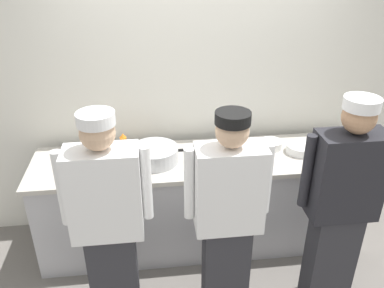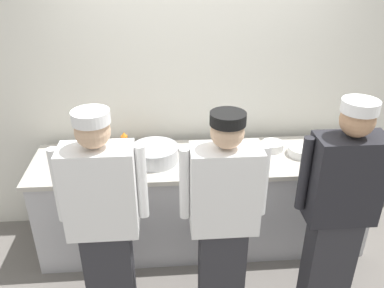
{
  "view_description": "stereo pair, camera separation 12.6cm",
  "coord_description": "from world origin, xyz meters",
  "px_view_note": "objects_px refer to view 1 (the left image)",
  "views": [
    {
      "loc": [
        -0.46,
        -2.57,
        2.58
      ],
      "look_at": [
        -0.11,
        0.34,
        1.06
      ],
      "focal_mm": 37.36,
      "sensor_mm": 36.0,
      "label": 1
    },
    {
      "loc": [
        -0.33,
        -2.58,
        2.58
      ],
      "look_at": [
        -0.11,
        0.34,
        1.06
      ],
      "focal_mm": 37.36,
      "sensor_mm": 36.0,
      "label": 2
    }
  ],
  "objects_px": {
    "plate_stack_rear": "(301,149)",
    "ramekin_yellow_sauce": "(94,168)",
    "plate_stack_front": "(271,144)",
    "ramekin_green_sauce": "(82,153)",
    "sheet_tray": "(238,152)",
    "chefs_knife": "(188,150)",
    "chef_far_right": "(341,203)",
    "ramekin_orange_sauce": "(213,164)",
    "chef_near_left": "(108,221)",
    "squeeze_bottle_primary": "(124,144)",
    "chef_center": "(228,215)",
    "mixing_bowl_steel": "(155,155)",
    "deli_cup": "(71,163)"
  },
  "relations": [
    {
      "from": "plate_stack_rear",
      "to": "ramekin_yellow_sauce",
      "type": "xyz_separation_m",
      "value": [
        -1.76,
        -0.1,
        -0.02
      ]
    },
    {
      "from": "plate_stack_front",
      "to": "ramekin_green_sauce",
      "type": "relative_size",
      "value": 2.11
    },
    {
      "from": "sheet_tray",
      "to": "chefs_knife",
      "type": "height_order",
      "value": "sheet_tray"
    },
    {
      "from": "plate_stack_front",
      "to": "ramekin_green_sauce",
      "type": "height_order",
      "value": "plate_stack_front"
    },
    {
      "from": "chef_far_right",
      "to": "ramekin_orange_sauce",
      "type": "height_order",
      "value": "chef_far_right"
    },
    {
      "from": "ramekin_orange_sauce",
      "to": "chef_near_left",
      "type": "bearing_deg",
      "value": -143.39
    },
    {
      "from": "plate_stack_rear",
      "to": "sheet_tray",
      "type": "height_order",
      "value": "plate_stack_rear"
    },
    {
      "from": "squeeze_bottle_primary",
      "to": "chef_center",
      "type": "bearing_deg",
      "value": -51.53
    },
    {
      "from": "chef_far_right",
      "to": "chefs_knife",
      "type": "relative_size",
      "value": 6.19
    },
    {
      "from": "chef_near_left",
      "to": "ramekin_green_sauce",
      "type": "bearing_deg",
      "value": 106.6
    },
    {
      "from": "plate_stack_rear",
      "to": "sheet_tray",
      "type": "xyz_separation_m",
      "value": [
        -0.54,
        0.05,
        -0.02
      ]
    },
    {
      "from": "ramekin_yellow_sauce",
      "to": "ramekin_orange_sauce",
      "type": "relative_size",
      "value": 0.91
    },
    {
      "from": "chef_far_right",
      "to": "mixing_bowl_steel",
      "type": "height_order",
      "value": "chef_far_right"
    },
    {
      "from": "plate_stack_rear",
      "to": "ramekin_orange_sauce",
      "type": "distance_m",
      "value": 0.81
    },
    {
      "from": "sheet_tray",
      "to": "ramekin_yellow_sauce",
      "type": "distance_m",
      "value": 1.23
    },
    {
      "from": "mixing_bowl_steel",
      "to": "ramekin_green_sauce",
      "type": "height_order",
      "value": "mixing_bowl_steel"
    },
    {
      "from": "chef_near_left",
      "to": "ramekin_orange_sauce",
      "type": "xyz_separation_m",
      "value": [
        0.81,
        0.6,
        0.03
      ]
    },
    {
      "from": "plate_stack_front",
      "to": "mixing_bowl_steel",
      "type": "xyz_separation_m",
      "value": [
        -1.03,
        -0.12,
        0.03
      ]
    },
    {
      "from": "sheet_tray",
      "to": "chefs_knife",
      "type": "relative_size",
      "value": 1.46
    },
    {
      "from": "chefs_knife",
      "to": "deli_cup",
      "type": "bearing_deg",
      "value": -169.41
    },
    {
      "from": "mixing_bowl_steel",
      "to": "chefs_knife",
      "type": "bearing_deg",
      "value": 28.39
    },
    {
      "from": "chef_center",
      "to": "ramekin_yellow_sauce",
      "type": "height_order",
      "value": "chef_center"
    },
    {
      "from": "ramekin_yellow_sauce",
      "to": "sheet_tray",
      "type": "bearing_deg",
      "value": 6.86
    },
    {
      "from": "chef_center",
      "to": "ramekin_yellow_sauce",
      "type": "relative_size",
      "value": 17.62
    },
    {
      "from": "chef_near_left",
      "to": "chefs_knife",
      "type": "height_order",
      "value": "chef_near_left"
    },
    {
      "from": "plate_stack_front",
      "to": "plate_stack_rear",
      "type": "xyz_separation_m",
      "value": [
        0.23,
        -0.11,
        0.0
      ]
    },
    {
      "from": "chef_near_left",
      "to": "plate_stack_rear",
      "type": "height_order",
      "value": "chef_near_left"
    },
    {
      "from": "deli_cup",
      "to": "chef_center",
      "type": "bearing_deg",
      "value": -32.44
    },
    {
      "from": "mixing_bowl_steel",
      "to": "sheet_tray",
      "type": "bearing_deg",
      "value": 4.61
    },
    {
      "from": "deli_cup",
      "to": "plate_stack_front",
      "type": "bearing_deg",
      "value": 4.74
    },
    {
      "from": "chef_far_right",
      "to": "squeeze_bottle_primary",
      "type": "height_order",
      "value": "chef_far_right"
    },
    {
      "from": "chef_far_right",
      "to": "deli_cup",
      "type": "height_order",
      "value": "chef_far_right"
    },
    {
      "from": "chef_center",
      "to": "deli_cup",
      "type": "distance_m",
      "value": 1.36
    },
    {
      "from": "deli_cup",
      "to": "ramekin_orange_sauce",
      "type": "bearing_deg",
      "value": -5.93
    },
    {
      "from": "mixing_bowl_steel",
      "to": "ramekin_orange_sauce",
      "type": "relative_size",
      "value": 3.84
    },
    {
      "from": "plate_stack_front",
      "to": "ramekin_green_sauce",
      "type": "xyz_separation_m",
      "value": [
        -1.65,
        0.07,
        -0.02
      ]
    },
    {
      "from": "chefs_knife",
      "to": "chef_far_right",
      "type": "bearing_deg",
      "value": -42.41
    },
    {
      "from": "ramekin_green_sauce",
      "to": "ramekin_orange_sauce",
      "type": "height_order",
      "value": "ramekin_orange_sauce"
    },
    {
      "from": "ramekin_green_sauce",
      "to": "chefs_knife",
      "type": "height_order",
      "value": "ramekin_green_sauce"
    },
    {
      "from": "ramekin_orange_sauce",
      "to": "chefs_knife",
      "type": "xyz_separation_m",
      "value": [
        -0.18,
        0.3,
        -0.02
      ]
    },
    {
      "from": "chef_center",
      "to": "chefs_knife",
      "type": "bearing_deg",
      "value": 101.08
    },
    {
      "from": "ramekin_orange_sauce",
      "to": "deli_cup",
      "type": "bearing_deg",
      "value": 174.07
    },
    {
      "from": "ramekin_yellow_sauce",
      "to": "chefs_knife",
      "type": "distance_m",
      "value": 0.83
    },
    {
      "from": "chef_near_left",
      "to": "squeeze_bottle_primary",
      "type": "bearing_deg",
      "value": 84.89
    },
    {
      "from": "plate_stack_rear",
      "to": "plate_stack_front",
      "type": "bearing_deg",
      "value": 155.24
    },
    {
      "from": "chef_center",
      "to": "squeeze_bottle_primary",
      "type": "bearing_deg",
      "value": 128.47
    },
    {
      "from": "mixing_bowl_steel",
      "to": "chef_center",
      "type": "bearing_deg",
      "value": -57.92
    },
    {
      "from": "chef_far_right",
      "to": "ramekin_green_sauce",
      "type": "height_order",
      "value": "chef_far_right"
    },
    {
      "from": "chef_near_left",
      "to": "chefs_knife",
      "type": "relative_size",
      "value": 6.12
    },
    {
      "from": "squeeze_bottle_primary",
      "to": "deli_cup",
      "type": "height_order",
      "value": "squeeze_bottle_primary"
    }
  ]
}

